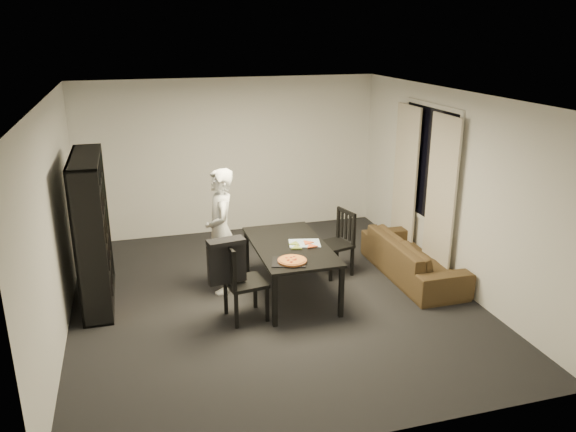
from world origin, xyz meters
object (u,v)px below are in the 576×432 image
object	(u,v)px
person	(221,231)
sofa	(413,257)
chair_right	(340,238)
baking_tray	(289,262)
pepperoni_pizza	(292,261)
chair_left	(238,277)
dining_table	(290,249)
bookshelf	(93,231)

from	to	relation	value
person	sofa	xyz separation A→B (m)	(2.66, -0.31, -0.55)
chair_right	baking_tray	size ratio (longest dim) A/B	2.31
pepperoni_pizza	chair_left	bearing A→B (deg)	174.22
dining_table	person	xyz separation A→B (m)	(-0.84, 0.37, 0.20)
dining_table	sofa	world-z (taller)	dining_table
chair_left	person	world-z (taller)	person
baking_tray	sofa	xyz separation A→B (m)	(2.00, 0.60, -0.41)
chair_right	baking_tray	world-z (taller)	chair_right
bookshelf	chair_left	bearing A→B (deg)	-31.66
bookshelf	pepperoni_pizza	size ratio (longest dim) A/B	5.43
sofa	chair_left	bearing A→B (deg)	101.93
chair_left	baking_tray	distance (m)	0.63
person	dining_table	bearing A→B (deg)	69.25
person	baking_tray	world-z (taller)	person
person	baking_tray	size ratio (longest dim) A/B	4.16
dining_table	sofa	xyz separation A→B (m)	(1.82, 0.05, -0.35)
pepperoni_pizza	sofa	xyz separation A→B (m)	(1.96, 0.62, -0.43)
chair_left	baking_tray	size ratio (longest dim) A/B	2.43
bookshelf	dining_table	distance (m)	2.49
person	baking_tray	distance (m)	1.14
sofa	baking_tray	bearing A→B (deg)	106.84
chair_right	person	bearing A→B (deg)	-101.82
chair_right	chair_left	bearing A→B (deg)	-74.77
pepperoni_pizza	baking_tray	bearing A→B (deg)	161.80
baking_tray	pepperoni_pizza	xyz separation A→B (m)	(0.04, -0.01, 0.02)
bookshelf	sofa	distance (m)	4.31
chair_left	baking_tray	bearing A→B (deg)	-103.64
bookshelf	baking_tray	xyz separation A→B (m)	(2.24, -1.06, -0.25)
dining_table	sofa	distance (m)	1.85
person	sofa	bearing A→B (deg)	86.27
baking_tray	chair_right	bearing A→B (deg)	44.08
dining_table	pepperoni_pizza	world-z (taller)	pepperoni_pizza
chair_right	sofa	bearing A→B (deg)	52.26
dining_table	chair_right	bearing A→B (deg)	27.92
chair_right	sofa	world-z (taller)	chair_right
chair_left	sofa	bearing A→B (deg)	-86.72
sofa	chair_right	bearing A→B (deg)	67.07
person	pepperoni_pizza	distance (m)	1.17
chair_left	person	distance (m)	0.91
pepperoni_pizza	chair_right	bearing A→B (deg)	45.48
bookshelf	baking_tray	world-z (taller)	bookshelf
chair_left	chair_right	world-z (taller)	chair_left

